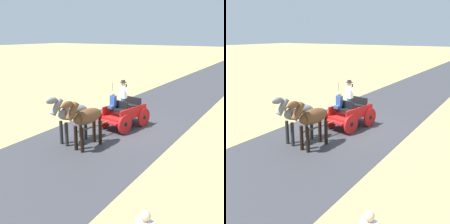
# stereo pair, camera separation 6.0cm
# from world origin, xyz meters

# --- Properties ---
(ground_plane) EXTENTS (200.00, 200.00, 0.00)m
(ground_plane) POSITION_xyz_m (0.00, 0.00, 0.00)
(ground_plane) COLOR tan
(road_surface) EXTENTS (5.90, 160.00, 0.01)m
(road_surface) POSITION_xyz_m (0.00, 0.00, 0.00)
(road_surface) COLOR #38383D
(road_surface) RESTS_ON ground
(horse_drawn_carriage) EXTENTS (1.78, 4.51, 2.50)m
(horse_drawn_carriage) POSITION_xyz_m (-0.01, 0.03, 0.82)
(horse_drawn_carriage) COLOR red
(horse_drawn_carriage) RESTS_ON ground
(horse_near_side) EXTENTS (0.73, 2.14, 2.21)m
(horse_near_side) POSITION_xyz_m (-0.00, 3.09, 1.32)
(horse_near_side) COLOR brown
(horse_near_side) RESTS_ON ground
(horse_off_side) EXTENTS (0.81, 2.15, 2.21)m
(horse_off_side) POSITION_xyz_m (0.93, 2.94, 1.32)
(horse_off_side) COLOR gray
(horse_off_side) RESTS_ON ground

